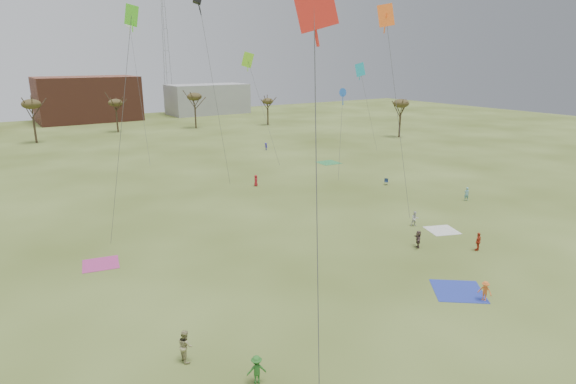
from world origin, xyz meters
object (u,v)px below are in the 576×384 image
camp_chair_right (386,183)px  spectator_fore_a (478,241)px  radio_tower (166,50)px  flyer_near_center (257,370)px

camp_chair_right → spectator_fore_a: bearing=-71.9°
spectator_fore_a → radio_tower: radio_tower is taller
flyer_near_center → radio_tower: bearing=-90.4°
radio_tower → camp_chair_right: bearing=-93.3°
camp_chair_right → radio_tower: radio_tower is taller
spectator_fore_a → camp_chair_right: spectator_fore_a is taller
camp_chair_right → flyer_near_center: bearing=-101.1°
spectator_fore_a → camp_chair_right: (9.74, 21.45, -0.60)m
flyer_near_center → spectator_fore_a: spectator_fore_a is taller
flyer_near_center → spectator_fore_a: bearing=-151.8°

